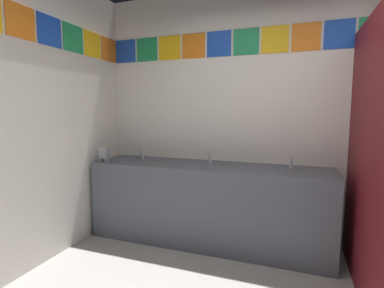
{
  "coord_description": "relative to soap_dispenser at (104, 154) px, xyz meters",
  "views": [
    {
      "loc": [
        0.09,
        -1.38,
        1.4
      ],
      "look_at": [
        -0.83,
        1.17,
        1.09
      ],
      "focal_mm": 27.03,
      "sensor_mm": 36.0,
      "label": 1
    }
  ],
  "objects": [
    {
      "name": "wall_back",
      "position": [
        1.92,
        0.53,
        0.45
      ],
      "size": [
        4.12,
        0.09,
        2.71
      ],
      "color": "silver",
      "rests_on": "ground_plane"
    },
    {
      "name": "faucet_center",
      "position": [
        1.15,
        0.27,
        -0.03
      ],
      "size": [
        0.04,
        0.1,
        0.14
      ],
      "color": "silver",
      "rests_on": "vanity_counter"
    },
    {
      "name": "vanity_counter",
      "position": [
        1.15,
        0.18,
        -0.49
      ],
      "size": [
        2.48,
        0.61,
        0.84
      ],
      "color": "#4C515B",
      "rests_on": "ground_plane"
    },
    {
      "name": "faucet_right",
      "position": [
        1.98,
        0.27,
        -0.03
      ],
      "size": [
        0.04,
        0.1,
        0.14
      ],
      "color": "silver",
      "rests_on": "vanity_counter"
    },
    {
      "name": "faucet_left",
      "position": [
        0.32,
        0.27,
        -0.03
      ],
      "size": [
        0.04,
        0.1,
        0.14
      ],
      "color": "silver",
      "rests_on": "vanity_counter"
    },
    {
      "name": "soap_dispenser",
      "position": [
        0.0,
        0.0,
        0.0
      ],
      "size": [
        0.09,
        0.09,
        0.16
      ],
      "color": "gray",
      "rests_on": "vanity_counter"
    }
  ]
}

